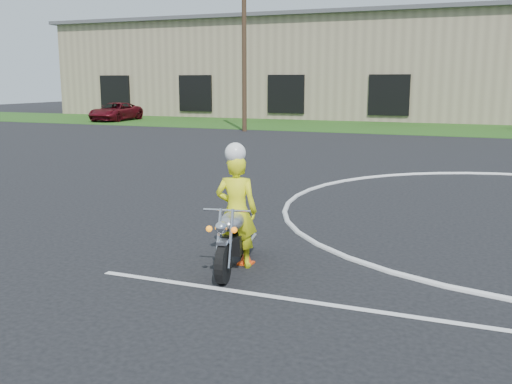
% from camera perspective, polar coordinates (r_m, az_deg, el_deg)
% --- Properties ---
extents(grass_strip, '(120.00, 10.00, 0.02)m').
position_cam_1_polar(grass_strip, '(38.43, 23.83, 5.61)').
color(grass_strip, '#1E4714').
rests_on(grass_strip, ground).
extents(primary_motorcycle, '(0.74, 2.12, 1.12)m').
position_cam_1_polar(primary_motorcycle, '(9.34, -2.23, -4.50)').
color(primary_motorcycle, black).
rests_on(primary_motorcycle, ground).
extents(rider_primary_grp, '(0.76, 0.57, 2.08)m').
position_cam_1_polar(rider_primary_grp, '(9.36, -1.98, -1.57)').
color(rider_primary_grp, '#FCFF1A').
rests_on(rider_primary_grp, ground).
extents(pickup_grp, '(2.57, 5.11, 1.39)m').
position_cam_1_polar(pickup_grp, '(45.59, -13.86, 7.80)').
color(pickup_grp, '#4D0811').
rests_on(pickup_grp, ground).
extents(warehouse, '(41.00, 17.00, 8.30)m').
position_cam_1_polar(warehouse, '(53.86, 3.77, 12.24)').
color(warehouse, tan).
rests_on(warehouse, ground).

